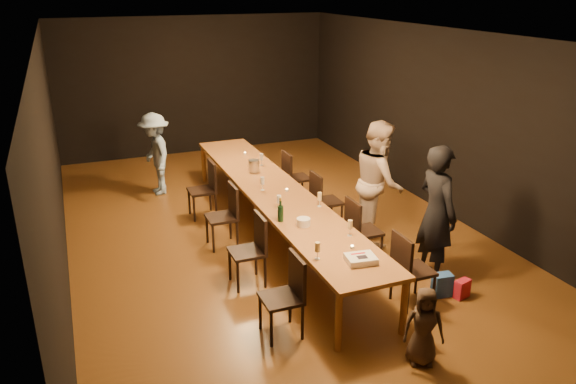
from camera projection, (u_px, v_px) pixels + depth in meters
name	position (u px, v px, depth m)	size (l,w,h in m)	color
ground	(276.00, 236.00, 8.63)	(10.00, 10.00, 0.00)	#472B11
room_shell	(275.00, 103.00, 7.90)	(6.04, 10.04, 3.02)	black
table	(276.00, 194.00, 8.38)	(0.90, 6.00, 0.75)	brown
chair_right_0	(414.00, 269.00, 6.68)	(0.42, 0.42, 0.93)	black
chair_right_1	(364.00, 230.00, 7.72)	(0.42, 0.42, 0.93)	black
chair_right_2	(327.00, 201.00, 8.76)	(0.42, 0.42, 0.93)	black
chair_right_3	(297.00, 177.00, 9.80)	(0.42, 0.42, 0.93)	black
chair_left_0	(281.00, 297.00, 6.09)	(0.42, 0.42, 0.93)	black
chair_left_1	(247.00, 251.00, 7.13)	(0.42, 0.42, 0.93)	black
chair_left_2	(221.00, 217.00, 8.17)	(0.42, 0.42, 0.93)	black
chair_left_3	(202.00, 190.00, 9.21)	(0.42, 0.42, 0.93)	black
woman_birthday	(437.00, 213.00, 7.15)	(0.66, 0.43, 1.81)	black
woman_tan	(379.00, 182.00, 8.26)	(0.89, 0.69, 1.83)	#CCAF99
man_blue	(155.00, 154.00, 10.13)	(0.97, 0.56, 1.50)	#7E9CC3
child	(424.00, 326.00, 5.65)	(0.41, 0.27, 0.85)	#392A20
gift_bag_red	(462.00, 289.00, 6.93)	(0.20, 0.11, 0.24)	red
gift_bag_blue	(442.00, 285.00, 6.97)	(0.23, 0.16, 0.29)	blue
birthday_cake	(361.00, 259.00, 6.23)	(0.36, 0.30, 0.08)	white
plate_stack	(303.00, 222.00, 7.16)	(0.18, 0.18, 0.10)	white
champagne_bottle	(280.00, 210.00, 7.25)	(0.08, 0.08, 0.32)	black
ice_bucket	(254.00, 166.00, 9.16)	(0.18, 0.18, 0.20)	silver
wineglass_0	(317.00, 251.00, 6.28)	(0.06, 0.06, 0.21)	beige
wineglass_1	(350.00, 228.00, 6.85)	(0.06, 0.06, 0.21)	beige
wineglass_2	(279.00, 202.00, 7.65)	(0.06, 0.06, 0.21)	silver
wineglass_3	(320.00, 199.00, 7.75)	(0.06, 0.06, 0.21)	beige
wineglass_4	(262.00, 184.00, 8.35)	(0.06, 0.06, 0.21)	silver
wineglass_5	(261.00, 160.00, 9.47)	(0.06, 0.06, 0.21)	silver
tealight_near	(352.00, 247.00, 6.56)	(0.05, 0.05, 0.03)	#B2B7B2
tealight_mid	(287.00, 190.00, 8.35)	(0.05, 0.05, 0.03)	#B2B7B2
tealight_far	(245.00, 153.00, 10.12)	(0.05, 0.05, 0.03)	#B2B7B2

